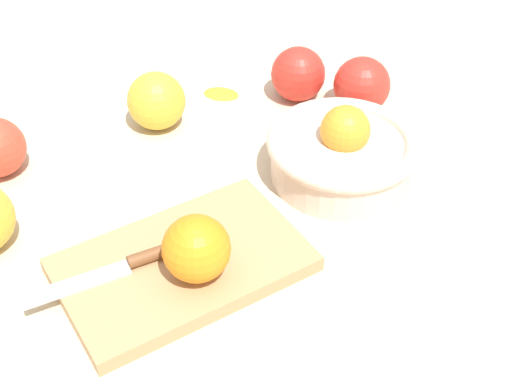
{
  "coord_description": "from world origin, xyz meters",
  "views": [
    {
      "loc": [
        0.43,
        0.5,
        0.53
      ],
      "look_at": [
        0.01,
        0.09,
        0.04
      ],
      "focal_mm": 48.27,
      "sensor_mm": 36.0,
      "label": 1
    }
  ],
  "objects": [
    {
      "name": "ground_plane",
      "position": [
        0.0,
        0.0,
        0.0
      ],
      "size": [
        2.4,
        2.4,
        0.0
      ],
      "primitive_type": "plane",
      "color": "beige"
    },
    {
      "name": "bowl",
      "position": [
        -0.12,
        0.11,
        0.04
      ],
      "size": [
        0.18,
        0.18,
        0.09
      ],
      "color": "beige",
      "rests_on": "ground_plane"
    },
    {
      "name": "cutting_board",
      "position": [
        0.13,
        0.09,
        0.01
      ],
      "size": [
        0.28,
        0.21,
        0.02
      ],
      "primitive_type": "cube",
      "rotation": [
        0.0,
        0.0,
        -0.23
      ],
      "color": "tan",
      "rests_on": "ground_plane"
    },
    {
      "name": "orange_on_board",
      "position": [
        0.13,
        0.12,
        0.05
      ],
      "size": [
        0.07,
        0.07,
        0.07
      ],
      "primitive_type": "sphere",
      "color": "orange",
      "rests_on": "cutting_board"
    },
    {
      "name": "knife",
      "position": [
        0.18,
        0.06,
        0.02
      ],
      "size": [
        0.15,
        0.07,
        0.01
      ],
      "color": "silver",
      "rests_on": "cutting_board"
    },
    {
      "name": "apple_front_center",
      "position": [
        -0.03,
        -0.14,
        0.04
      ],
      "size": [
        0.08,
        0.08,
        0.08
      ],
      "primitive_type": "sphere",
      "color": "gold",
      "rests_on": "ground_plane"
    },
    {
      "name": "apple_front_left",
      "position": [
        -0.21,
        -0.05,
        0.04
      ],
      "size": [
        0.08,
        0.08,
        0.08
      ],
      "primitive_type": "sphere",
      "color": "red",
      "rests_on": "ground_plane"
    },
    {
      "name": "apple_back_left",
      "position": [
        -0.25,
        0.03,
        0.04
      ],
      "size": [
        0.08,
        0.08,
        0.08
      ],
      "primitive_type": "sphere",
      "color": "red",
      "rests_on": "ground_plane"
    },
    {
      "name": "citrus_peel",
      "position": [
        -0.14,
        -0.13,
        0.0
      ],
      "size": [
        0.06,
        0.06,
        0.01
      ],
      "primitive_type": "ellipsoid",
      "rotation": [
        0.0,
        0.0,
        5.18
      ],
      "color": "orange",
      "rests_on": "ground_plane"
    }
  ]
}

